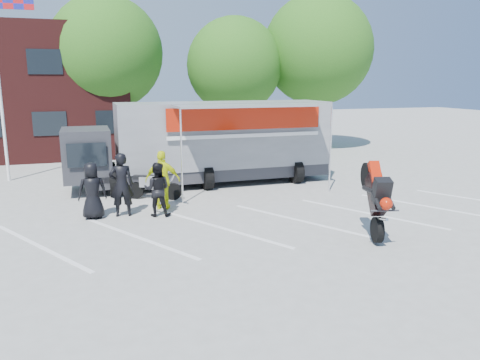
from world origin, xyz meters
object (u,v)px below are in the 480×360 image
flagpole (3,56)px  tree_mid (235,66)px  spectator_leather_c (157,189)px  parked_motorcycle (155,199)px  tree_right (318,50)px  tree_left (106,53)px  spectator_leather_b (122,185)px  transporter_truck (213,183)px  spectator_leather_a (92,191)px  spectator_hivis (163,180)px  stunt_bike_rider (367,235)px

flagpole → tree_mid: size_ratio=1.04×
spectator_leather_c → flagpole: bearing=-38.3°
parked_motorcycle → spectator_leather_c: 2.27m
tree_mid → tree_right: size_ratio=0.84×
tree_left → spectator_leather_b: 13.64m
tree_right → spectator_leather_b: 17.49m
flagpole → tree_right: (16.24, 4.50, 0.82)m
transporter_truck → spectator_leather_b: 5.39m
tree_left → transporter_truck: size_ratio=0.84×
spectator_leather_b → spectator_leather_c: size_ratio=1.18×
tree_right → spectator_leather_a: tree_right is taller
transporter_truck → spectator_leather_c: bearing=-125.5°
parked_motorcycle → spectator_leather_c: (-0.20, -2.10, 0.84)m
flagpole → transporter_truck: (7.71, -3.19, -5.05)m
tree_mid → spectator_leather_a: bearing=-124.8°
parked_motorcycle → spectator_leather_b: bearing=170.7°
tree_right → spectator_hivis: bearing=-135.4°
tree_left → spectator_leather_a: tree_left is taller
transporter_truck → spectator_leather_b: (-3.84, -3.65, 0.99)m
stunt_bike_rider → flagpole: bearing=148.5°
tree_left → tree_right: bearing=-7.1°
tree_right → spectator_leather_c: tree_right is taller
flagpole → tree_left: 7.37m
tree_right → parked_motorcycle: tree_right is taller
flagpole → tree_right: size_ratio=0.88×
flagpole → spectator_leather_b: 8.85m
tree_right → spectator_leather_c: (-11.35, -11.67, -5.04)m
spectator_hivis → spectator_leather_c: bearing=85.0°
parked_motorcycle → spectator_leather_a: (-2.09, -1.78, 0.87)m
spectator_leather_b → spectator_leather_a: bearing=3.4°
stunt_bike_rider → spectator_leather_b: (-6.14, 3.96, 0.99)m
spectator_leather_b → flagpole: bearing=-57.2°
tree_right → transporter_truck: tree_right is taller
spectator_leather_a → spectator_hivis: (2.19, 0.43, 0.09)m
tree_mid → flagpole: bearing=-156.0°
stunt_bike_rider → spectator_leather_c: 6.33m
spectator_leather_a → spectator_leather_b: 0.87m
tree_left → spectator_leather_a: (-1.24, -12.84, -4.70)m
tree_left → spectator_leather_c: size_ratio=5.16×
spectator_leather_b → tree_right: bearing=-134.2°
flagpole → transporter_truck: flagpole is taller
parked_motorcycle → spectator_hivis: 1.66m
transporter_truck → stunt_bike_rider: 7.96m
flagpole → tree_left: tree_left is taller
stunt_bike_rider → spectator_leather_b: 7.38m
parked_motorcycle → spectator_leather_c: bearing=-160.0°
spectator_hivis → tree_left: bearing=-69.4°
flagpole → tree_right: bearing=15.5°
tree_mid → stunt_bike_rider: 16.61m
spectator_leather_a → spectator_hivis: bearing=-172.1°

